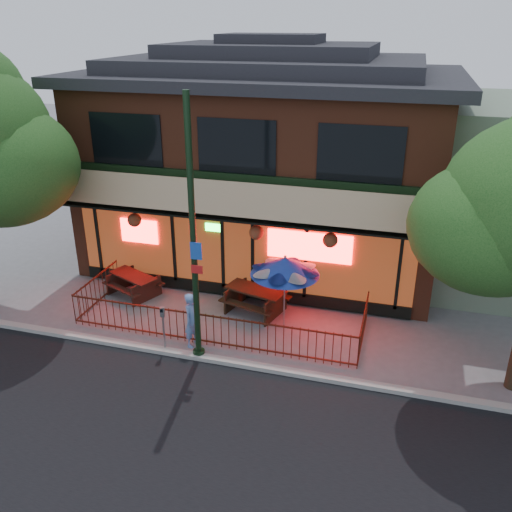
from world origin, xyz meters
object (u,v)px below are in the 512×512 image
at_px(picnic_table_right, 255,297).
at_px(patio_umbrella, 285,266).
at_px(street_light, 194,250).
at_px(pedestrian, 192,320).
at_px(parking_meter_near, 163,322).
at_px(picnic_table_left, 133,282).

distance_m(picnic_table_right, patio_umbrella, 1.86).
distance_m(street_light, picnic_table_right, 3.93).
height_order(pedestrian, parking_meter_near, pedestrian).
bearing_deg(parking_meter_near, street_light, -0.15).
distance_m(picnic_table_left, patio_umbrella, 5.47).
bearing_deg(picnic_table_left, patio_umbrella, -6.17).
bearing_deg(pedestrian, parking_meter_near, 140.53).
distance_m(picnic_table_left, picnic_table_right, 4.20).
bearing_deg(patio_umbrella, picnic_table_right, 151.47).
distance_m(picnic_table_right, parking_meter_near, 3.35).
bearing_deg(street_light, pedestrian, 125.92).
xyz_separation_m(picnic_table_left, parking_meter_near, (2.40, -2.80, 0.46)).
relative_size(picnic_table_right, parking_meter_near, 1.57).
relative_size(street_light, pedestrian, 4.38).
distance_m(street_light, parking_meter_near, 2.44).
distance_m(street_light, patio_umbrella, 3.13).
distance_m(patio_umbrella, parking_meter_near, 3.76).
relative_size(street_light, picnic_table_left, 3.40).
height_order(picnic_table_left, patio_umbrella, patio_umbrella).
xyz_separation_m(patio_umbrella, pedestrian, (-2.20, -1.73, -1.15)).
relative_size(patio_umbrella, pedestrian, 1.43).
xyz_separation_m(street_light, picnic_table_left, (-3.40, 2.80, -2.68)).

